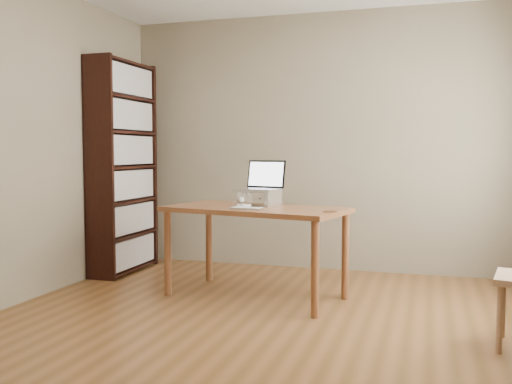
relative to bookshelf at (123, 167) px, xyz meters
name	(u,v)px	position (x,y,z in m)	size (l,w,h in m)	color
room	(257,136)	(1.86, -1.54, 0.25)	(4.04, 4.54, 2.64)	brown
bookshelf	(123,167)	(0.00, 0.00, 0.00)	(0.30, 0.90, 2.10)	black
desk	(255,218)	(1.56, -0.60, -0.39)	(1.59, 1.03, 0.75)	brown
laptop_stand	(258,196)	(1.56, -0.52, -0.22)	(0.32, 0.25, 0.13)	silver
laptop	(260,182)	(1.56, -0.46, -0.11)	(0.40, 0.36, 0.25)	silver
keyboard	(247,208)	(1.56, -0.82, -0.29)	(0.27, 0.14, 0.02)	silver
coaster	(330,212)	(2.22, -0.81, -0.30)	(0.11, 0.11, 0.01)	#51311C
cat	(258,199)	(1.55, -0.49, -0.24)	(0.23, 0.47, 0.14)	#463E37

